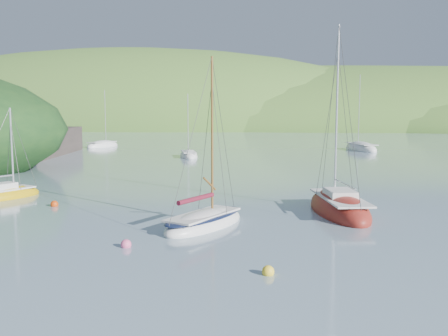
# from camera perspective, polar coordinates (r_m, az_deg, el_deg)

# --- Properties ---
(ground) EXTENTS (700.00, 700.00, 0.00)m
(ground) POSITION_cam_1_polar(r_m,az_deg,el_deg) (21.72, -7.44, -9.24)
(ground) COLOR slate
(ground) RESTS_ON ground
(shoreline_hills) EXTENTS (690.00, 135.00, 56.00)m
(shoreline_hills) POSITION_cam_1_polar(r_m,az_deg,el_deg) (193.21, 3.97, 4.81)
(shoreline_hills) COLOR #2C5F24
(shoreline_hills) RESTS_ON ground
(daysailer_white) EXTENTS (4.46, 6.40, 9.26)m
(daysailer_white) POSITION_cam_1_polar(r_m,az_deg,el_deg) (25.68, -2.25, -6.22)
(daysailer_white) COLOR silver
(daysailer_white) RESTS_ON ground
(sloop_red) EXTENTS (4.33, 8.35, 11.77)m
(sloop_red) POSITION_cam_1_polar(r_m,az_deg,el_deg) (29.74, 13.00, -4.60)
(sloop_red) COLOR maroon
(sloop_red) RESTS_ON ground
(sailboat_yellow) EXTENTS (3.89, 5.41, 6.68)m
(sailboat_yellow) POSITION_cam_1_polar(r_m,az_deg,el_deg) (36.96, -23.65, -2.90)
(sailboat_yellow) COLOR #C59B09
(sailboat_yellow) RESTS_ON ground
(distant_sloop_a) EXTENTS (3.90, 6.48, 8.73)m
(distant_sloop_a) POSITION_cam_1_polar(r_m,az_deg,el_deg) (63.65, -4.06, 1.39)
(distant_sloop_a) COLOR silver
(distant_sloop_a) RESTS_ON ground
(distant_sloop_b) EXTENTS (5.50, 9.07, 12.21)m
(distant_sloop_b) POSITION_cam_1_polar(r_m,az_deg,el_deg) (77.20, 15.37, 2.11)
(distant_sloop_b) COLOR silver
(distant_sloop_b) RESTS_ON ground
(distant_sloop_c) EXTENTS (4.46, 7.44, 10.03)m
(distant_sloop_c) POSITION_cam_1_polar(r_m,az_deg,el_deg) (83.70, -13.70, 2.47)
(distant_sloop_c) COLOR silver
(distant_sloop_c) RESTS_ON ground
(mooring_buoys) EXTENTS (24.59, 12.15, 0.47)m
(mooring_buoys) POSITION_cam_1_polar(r_m,az_deg,el_deg) (24.82, -2.15, -6.89)
(mooring_buoys) COLOR yellow
(mooring_buoys) RESTS_ON ground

